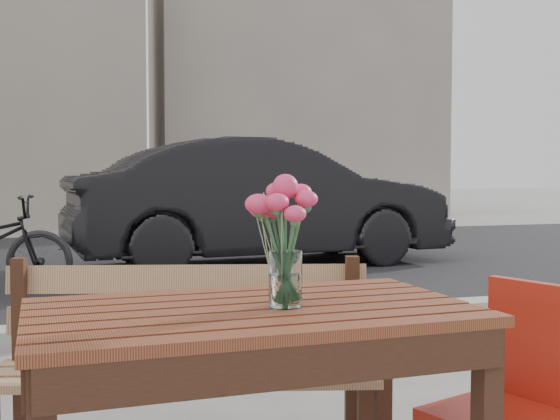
# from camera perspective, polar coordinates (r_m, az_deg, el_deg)

# --- Properties ---
(street) EXTENTS (30.00, 8.12, 0.12)m
(street) POSITION_cam_1_polar(r_m,az_deg,el_deg) (6.94, -12.00, -6.04)
(street) COLOR black
(street) RESTS_ON ground
(backdrop_buildings) EXTENTS (15.50, 4.00, 8.00)m
(backdrop_buildings) POSITION_cam_1_polar(r_m,az_deg,el_deg) (16.37, -14.53, 11.71)
(backdrop_buildings) COLOR gray
(backdrop_buildings) RESTS_ON ground
(main_table) EXTENTS (1.24, 0.75, 0.75)m
(main_table) POSITION_cam_1_polar(r_m,az_deg,el_deg) (1.99, -2.28, -11.33)
(main_table) COLOR #561E16
(main_table) RESTS_ON ground
(main_bench) EXTENTS (1.39, 0.72, 0.83)m
(main_bench) POSITION_cam_1_polar(r_m,az_deg,el_deg) (2.59, -7.65, -10.79)
(main_bench) COLOR #91694B
(main_bench) RESTS_ON ground
(red_chair) EXTENTS (0.49, 0.49, 0.78)m
(red_chair) POSITION_cam_1_polar(r_m,az_deg,el_deg) (2.30, 19.10, -14.01)
(red_chair) COLOR #AC2214
(red_chair) RESTS_ON ground
(main_vase) EXTENTS (0.20, 0.20, 0.37)m
(main_vase) POSITION_cam_1_polar(r_m,az_deg,el_deg) (1.93, 0.44, -1.20)
(main_vase) COLOR white
(main_vase) RESTS_ON main_table
(parked_car) EXTENTS (4.70, 2.01, 1.51)m
(parked_car) POSITION_cam_1_polar(r_m,az_deg,el_deg) (8.50, -1.64, 0.59)
(parked_car) COLOR black
(parked_car) RESTS_ON ground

